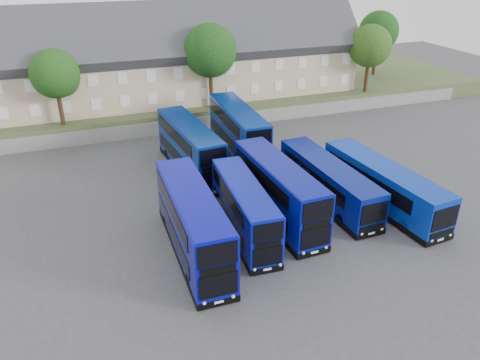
{
  "coord_description": "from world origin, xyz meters",
  "views": [
    {
      "loc": [
        -12.45,
        -23.85,
        18.44
      ],
      "look_at": [
        -1.43,
        6.54,
        2.2
      ],
      "focal_mm": 35.0,
      "sensor_mm": 36.0,
      "label": 1
    }
  ],
  "objects_px": {
    "dd_front_left": "(193,225)",
    "dd_front_mid": "(244,211)",
    "tree_west": "(57,75)",
    "coach_east_a": "(328,183)",
    "tree_far": "(379,33)",
    "tree_mid": "(211,53)",
    "tree_east": "(371,47)"
  },
  "relations": [
    {
      "from": "dd_front_mid",
      "to": "coach_east_a",
      "type": "bearing_deg",
      "value": 19.42
    },
    {
      "from": "coach_east_a",
      "to": "tree_west",
      "type": "relative_size",
      "value": 1.56
    },
    {
      "from": "tree_east",
      "to": "coach_east_a",
      "type": "bearing_deg",
      "value": -129.59
    },
    {
      "from": "coach_east_a",
      "to": "dd_front_left",
      "type": "bearing_deg",
      "value": -166.67
    },
    {
      "from": "tree_east",
      "to": "tree_far",
      "type": "relative_size",
      "value": 0.94
    },
    {
      "from": "dd_front_left",
      "to": "tree_far",
      "type": "height_order",
      "value": "tree_far"
    },
    {
      "from": "dd_front_left",
      "to": "tree_west",
      "type": "relative_size",
      "value": 1.48
    },
    {
      "from": "coach_east_a",
      "to": "tree_far",
      "type": "xyz_separation_m",
      "value": [
        22.77,
        27.28,
        6.14
      ]
    },
    {
      "from": "dd_front_left",
      "to": "tree_west",
      "type": "bearing_deg",
      "value": 107.92
    },
    {
      "from": "dd_front_left",
      "to": "dd_front_mid",
      "type": "relative_size",
      "value": 1.15
    },
    {
      "from": "tree_west",
      "to": "tree_east",
      "type": "relative_size",
      "value": 0.94
    },
    {
      "from": "tree_far",
      "to": "tree_mid",
      "type": "bearing_deg",
      "value": -165.96
    },
    {
      "from": "coach_east_a",
      "to": "tree_mid",
      "type": "relative_size",
      "value": 1.3
    },
    {
      "from": "tree_mid",
      "to": "tree_far",
      "type": "bearing_deg",
      "value": 14.04
    },
    {
      "from": "dd_front_left",
      "to": "tree_mid",
      "type": "distance_m",
      "value": 26.31
    },
    {
      "from": "dd_front_left",
      "to": "tree_west",
      "type": "height_order",
      "value": "tree_west"
    },
    {
      "from": "dd_front_mid",
      "to": "dd_front_left",
      "type": "bearing_deg",
      "value": -161.93
    },
    {
      "from": "dd_front_mid",
      "to": "tree_far",
      "type": "bearing_deg",
      "value": 47.13
    },
    {
      "from": "tree_west",
      "to": "tree_east",
      "type": "height_order",
      "value": "tree_east"
    },
    {
      "from": "dd_front_left",
      "to": "dd_front_mid",
      "type": "distance_m",
      "value": 4.09
    },
    {
      "from": "coach_east_a",
      "to": "tree_far",
      "type": "bearing_deg",
      "value": 47.7
    },
    {
      "from": "coach_east_a",
      "to": "tree_mid",
      "type": "bearing_deg",
      "value": 96.37
    },
    {
      "from": "dd_front_mid",
      "to": "tree_west",
      "type": "bearing_deg",
      "value": 119.74
    },
    {
      "from": "tree_mid",
      "to": "tree_east",
      "type": "distance_m",
      "value": 20.02
    },
    {
      "from": "tree_east",
      "to": "tree_far",
      "type": "height_order",
      "value": "tree_far"
    },
    {
      "from": "tree_far",
      "to": "coach_east_a",
      "type": "bearing_deg",
      "value": -129.85
    },
    {
      "from": "coach_east_a",
      "to": "tree_far",
      "type": "relative_size",
      "value": 1.38
    },
    {
      "from": "coach_east_a",
      "to": "dd_front_mid",
      "type": "bearing_deg",
      "value": -166.23
    },
    {
      "from": "tree_west",
      "to": "tree_mid",
      "type": "bearing_deg",
      "value": 1.79
    },
    {
      "from": "tree_mid",
      "to": "coach_east_a",
      "type": "bearing_deg",
      "value": -81.17
    },
    {
      "from": "tree_west",
      "to": "tree_far",
      "type": "height_order",
      "value": "tree_far"
    },
    {
      "from": "dd_front_left",
      "to": "coach_east_a",
      "type": "bearing_deg",
      "value": 16.46
    }
  ]
}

